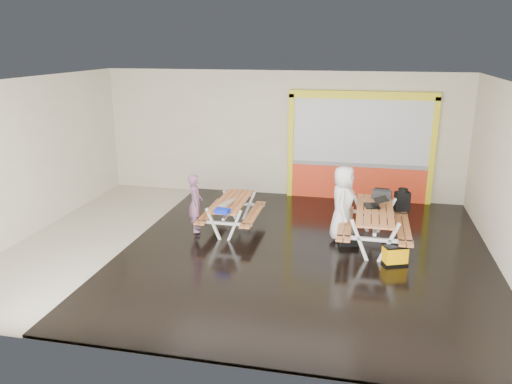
% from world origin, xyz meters
% --- Properties ---
extents(room, '(10.02, 8.02, 3.52)m').
position_xyz_m(room, '(0.00, 0.00, 1.75)').
color(room, beige).
rests_on(room, ground).
extents(deck, '(7.50, 7.98, 0.05)m').
position_xyz_m(deck, '(1.25, 0.00, 0.03)').
color(deck, black).
rests_on(deck, room).
extents(kiosk, '(3.88, 0.16, 3.00)m').
position_xyz_m(kiosk, '(2.20, 3.93, 1.44)').
color(kiosk, '#F7401F').
rests_on(kiosk, room).
extents(picnic_table_left, '(1.27, 1.84, 0.74)m').
position_xyz_m(picnic_table_left, '(-0.58, 0.97, 0.57)').
color(picnic_table_left, '#B06531').
rests_on(picnic_table_left, deck).
extents(picnic_table_right, '(1.48, 2.16, 0.87)m').
position_xyz_m(picnic_table_right, '(2.61, 0.66, 0.66)').
color(picnic_table_right, '#B06531').
rests_on(picnic_table_right, deck).
extents(person_left, '(0.45, 0.56, 1.32)m').
position_xyz_m(person_left, '(-1.31, 0.52, 0.77)').
color(person_left, '#7D4E6C').
rests_on(person_left, deck).
extents(person_right, '(0.54, 0.82, 1.64)m').
position_xyz_m(person_right, '(1.94, 0.80, 0.90)').
color(person_right, white).
rests_on(person_right, deck).
extents(laptop_left, '(0.38, 0.35, 0.14)m').
position_xyz_m(laptop_left, '(-0.61, 0.61, 0.78)').
color(laptop_left, silver).
rests_on(laptop_left, picnic_table_left).
extents(laptop_right, '(0.53, 0.48, 0.20)m').
position_xyz_m(laptop_right, '(2.61, 0.85, 0.93)').
color(laptop_right, black).
rests_on(laptop_right, picnic_table_right).
extents(blue_pouch, '(0.33, 0.25, 0.09)m').
position_xyz_m(blue_pouch, '(-0.56, 0.08, 0.78)').
color(blue_pouch, '#0D26D7').
rests_on(blue_pouch, picnic_table_left).
extents(toolbox, '(0.44, 0.26, 0.24)m').
position_xyz_m(toolbox, '(2.76, 1.47, 0.96)').
color(toolbox, black).
rests_on(toolbox, picnic_table_right).
extents(backpack, '(0.36, 0.28, 0.55)m').
position_xyz_m(backpack, '(3.23, 1.68, 0.78)').
color(backpack, black).
rests_on(backpack, picnic_table_right).
extents(dark_case, '(0.48, 0.40, 0.16)m').
position_xyz_m(dark_case, '(2.10, 0.60, 0.13)').
color(dark_case, black).
rests_on(dark_case, deck).
extents(fluke_bag, '(0.54, 0.45, 0.40)m').
position_xyz_m(fluke_bag, '(3.03, -0.23, 0.24)').
color(fluke_bag, black).
rests_on(fluke_bag, deck).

